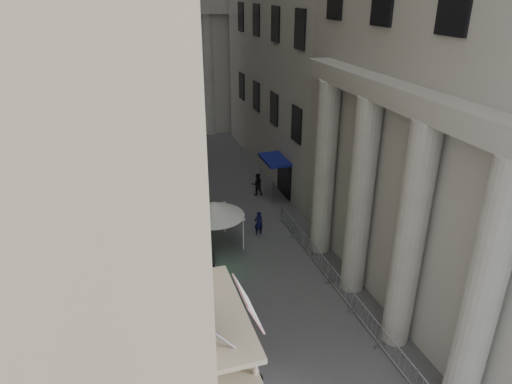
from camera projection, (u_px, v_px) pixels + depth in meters
The scene contains 25 objects.
iron_fence at pixel (177, 273), 25.09m from camera, with size 0.30×28.00×1.40m, color black, non-canonical shape.
blue_awning at pixel (274, 196), 34.34m from camera, with size 1.60×3.00×3.00m, color navy, non-canonical shape.
scooter_5 at pixel (233, 363), 19.07m from camera, with size 0.56×1.40×1.50m, color silver, non-canonical shape.
scooter_6 at pixel (225, 339), 20.34m from camera, with size 0.56×1.40×1.50m, color silver, non-canonical shape.
scooter_7 at pixel (218, 319), 21.60m from camera, with size 0.56×1.40×1.50m, color silver, non-canonical shape.
scooter_8 at pixel (211, 300), 22.86m from camera, with size 0.56×1.40×1.50m, color silver, non-canonical shape.
scooter_9 at pixel (205, 284), 24.12m from camera, with size 0.56×1.40×1.50m, color silver, non-canonical shape.
scooter_10 at pixel (200, 269), 25.38m from camera, with size 0.56×1.40×1.50m, color silver, non-canonical shape.
scooter_11 at pixel (195, 256), 26.64m from camera, with size 0.56×1.40×1.50m, color silver, non-canonical shape.
scooter_12 at pixel (191, 244), 27.90m from camera, with size 0.56×1.40×1.50m, color silver, non-canonical shape.
scooter_13 at pixel (187, 233), 29.17m from camera, with size 0.56×1.40×1.50m, color silver, non-canonical shape.
scooter_14 at pixel (184, 223), 30.43m from camera, with size 0.56×1.40×1.50m, color silver, non-canonical shape.
scooter_15 at pixel (180, 213), 31.69m from camera, with size 0.56×1.40×1.50m, color silver, non-canonical shape.
barrier_1 at pixel (396, 368), 18.83m from camera, with size 0.60×2.40×1.10m, color #9D9FA4, non-canonical shape.
barrier_2 at pixel (365, 328), 21.01m from camera, with size 0.60×2.40×1.10m, color #9D9FA4, non-canonical shape.
barrier_3 at pixel (340, 296), 23.18m from camera, with size 0.60×2.40×1.10m, color #9D9FA4, non-canonical shape.
barrier_4 at pixel (320, 270), 25.36m from camera, with size 0.60×2.40×1.10m, color #9D9FA4, non-canonical shape.
barrier_5 at pixel (302, 247), 27.54m from camera, with size 0.60×2.40×1.10m, color #9D9FA4, non-canonical shape.
barrier_6 at pixel (288, 228), 29.71m from camera, with size 0.60×2.40×1.10m, color #9D9FA4, non-canonical shape.
security_tent at pixel (220, 210), 26.63m from camera, with size 3.61×3.61×2.93m.
street_lamp at pixel (164, 152), 28.42m from camera, with size 2.72×0.27×8.35m.
info_kiosk at pixel (208, 260), 24.39m from camera, with size 0.55×1.00×2.03m.
pedestrian_a at pixel (259, 223), 28.70m from camera, with size 0.57×0.38×1.57m, color black.
pedestrian_b at pixel (257, 184), 34.14m from camera, with size 0.84×0.65×1.73m, color black.
pedestrian_c at pixel (177, 162), 38.76m from camera, with size 0.78×0.51×1.60m, color black.
Camera 1 is at (-6.41, -3.39, 14.35)m, focal length 32.00 mm.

